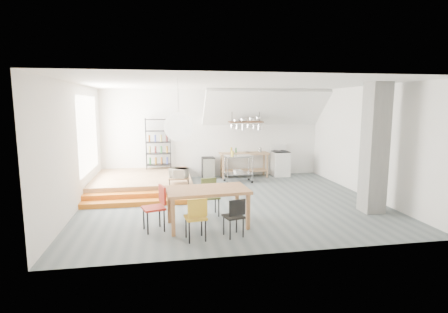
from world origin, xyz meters
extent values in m
plane|color=#545E61|center=(0.00, 0.00, 0.00)|extent=(8.00, 8.00, 0.00)
cube|color=silver|center=(0.00, 3.50, 1.60)|extent=(8.00, 0.04, 3.20)
cube|color=silver|center=(-4.00, 0.00, 1.60)|extent=(0.04, 7.00, 3.20)
cube|color=silver|center=(4.00, 0.00, 1.60)|extent=(0.04, 7.00, 3.20)
cube|color=white|center=(0.00, 0.00, 3.20)|extent=(8.00, 7.00, 0.02)
cube|color=white|center=(1.80, 2.90, 2.55)|extent=(4.40, 1.44, 1.32)
cube|color=white|center=(-3.98, 1.50, 1.80)|extent=(0.02, 2.50, 2.20)
cube|color=olive|center=(-2.50, 2.00, 0.20)|extent=(3.00, 3.00, 0.40)
cube|color=orange|center=(-2.50, 0.05, 0.07)|extent=(3.00, 0.35, 0.13)
cube|color=orange|center=(-2.50, 0.40, 0.13)|extent=(3.00, 0.35, 0.27)
cube|color=slate|center=(3.30, -1.50, 1.60)|extent=(0.50, 0.50, 3.20)
cube|color=olive|center=(1.10, 3.15, 0.88)|extent=(1.80, 0.60, 0.06)
cube|color=olive|center=(1.10, 3.15, 0.25)|extent=(1.70, 0.55, 0.04)
cube|color=olive|center=(1.92, 3.37, 0.43)|extent=(0.06, 0.06, 0.86)
cube|color=olive|center=(0.28, 3.37, 0.43)|extent=(0.06, 0.06, 0.86)
cube|color=olive|center=(1.92, 2.93, 0.43)|extent=(0.06, 0.06, 0.86)
cube|color=olive|center=(0.28, 2.93, 0.43)|extent=(0.06, 0.06, 0.86)
cube|color=white|center=(2.50, 3.15, 0.45)|extent=(0.60, 0.60, 0.90)
cube|color=black|center=(2.50, 3.15, 0.92)|extent=(0.58, 0.58, 0.03)
cube|color=white|center=(2.50, 3.43, 1.05)|extent=(0.60, 0.05, 0.25)
cylinder|color=black|center=(2.64, 3.29, 0.94)|extent=(0.18, 0.18, 0.02)
cylinder|color=black|center=(2.36, 3.29, 0.94)|extent=(0.18, 0.18, 0.02)
cylinder|color=black|center=(2.64, 3.01, 0.94)|extent=(0.18, 0.18, 0.02)
cylinder|color=black|center=(2.36, 3.01, 0.94)|extent=(0.18, 0.18, 0.02)
cube|color=#432C1B|center=(1.10, 2.95, 2.05)|extent=(1.20, 0.50, 0.05)
cylinder|color=black|center=(0.60, 2.95, 2.62)|extent=(0.02, 0.02, 1.15)
cylinder|color=black|center=(1.60, 2.95, 2.62)|extent=(0.02, 0.02, 1.15)
cylinder|color=silver|center=(0.60, 2.90, 1.91)|extent=(0.16, 0.16, 0.12)
cylinder|color=silver|center=(0.80, 2.90, 1.89)|extent=(0.20, 0.20, 0.16)
cylinder|color=silver|center=(1.00, 2.90, 1.87)|extent=(0.16, 0.16, 0.20)
cylinder|color=silver|center=(1.20, 2.90, 1.91)|extent=(0.20, 0.20, 0.12)
cylinder|color=silver|center=(1.40, 2.90, 1.89)|extent=(0.16, 0.16, 0.16)
cylinder|color=silver|center=(1.60, 2.90, 1.87)|extent=(0.20, 0.20, 0.20)
cylinder|color=black|center=(-1.58, 3.38, 1.30)|extent=(0.02, 0.02, 1.80)
cylinder|color=black|center=(-2.42, 3.38, 1.30)|extent=(0.02, 0.02, 1.80)
cylinder|color=black|center=(-1.58, 3.02, 1.30)|extent=(0.02, 0.02, 1.80)
cylinder|color=black|center=(-2.42, 3.02, 1.30)|extent=(0.02, 0.02, 1.80)
cube|color=black|center=(-2.00, 3.20, 0.55)|extent=(0.88, 0.38, 0.02)
cube|color=black|center=(-2.00, 3.20, 0.95)|extent=(0.88, 0.38, 0.02)
cube|color=black|center=(-2.00, 3.20, 1.35)|extent=(0.88, 0.38, 0.02)
cube|color=black|center=(-2.00, 3.20, 1.75)|extent=(0.88, 0.38, 0.02)
cube|color=black|center=(-2.00, 3.20, 2.15)|extent=(0.88, 0.38, 0.03)
cylinder|color=#2D7232|center=(-2.00, 3.20, 0.69)|extent=(0.07, 0.07, 0.24)
cylinder|color=#875C16|center=(-2.00, 3.20, 1.09)|extent=(0.07, 0.07, 0.24)
cylinder|color=brown|center=(-2.00, 3.20, 1.49)|extent=(0.07, 0.07, 0.24)
cube|color=olive|center=(-1.40, 0.75, 0.55)|extent=(0.60, 0.40, 0.03)
cylinder|color=black|center=(-1.13, 0.92, 0.47)|extent=(0.02, 0.02, 0.13)
cylinder|color=black|center=(-1.67, 0.92, 0.47)|extent=(0.02, 0.02, 0.13)
cylinder|color=black|center=(-1.13, 0.58, 0.47)|extent=(0.02, 0.02, 0.13)
cylinder|color=black|center=(-1.67, 0.58, 0.47)|extent=(0.02, 0.02, 0.13)
sphere|color=white|center=(-1.48, -1.91, 2.20)|extent=(0.60, 0.60, 0.60)
cube|color=brown|center=(-0.88, -1.87, 0.81)|extent=(1.85, 1.13, 0.07)
cube|color=brown|center=(-0.12, -1.38, 0.39)|extent=(0.08, 0.08, 0.78)
cube|color=brown|center=(-1.71, -1.51, 0.39)|extent=(0.08, 0.08, 0.78)
cube|color=brown|center=(-0.06, -2.22, 0.39)|extent=(0.08, 0.08, 0.78)
cube|color=brown|center=(-1.65, -2.35, 0.39)|extent=(0.08, 0.08, 0.78)
cube|color=#AC811D|center=(-1.22, -2.62, 0.45)|extent=(0.45, 0.45, 0.04)
cube|color=#AC811D|center=(-1.19, -2.80, 0.71)|extent=(0.39, 0.09, 0.35)
cylinder|color=black|center=(-1.35, -2.80, 0.22)|extent=(0.03, 0.03, 0.44)
cylinder|color=black|center=(-1.03, -2.75, 0.22)|extent=(0.03, 0.03, 0.44)
cylinder|color=black|center=(-1.40, -2.48, 0.22)|extent=(0.03, 0.03, 0.44)
cylinder|color=black|center=(-1.08, -2.43, 0.22)|extent=(0.03, 0.03, 0.44)
cube|color=black|center=(-0.44, -2.55, 0.42)|extent=(0.46, 0.46, 0.04)
cube|color=black|center=(-0.40, -2.71, 0.65)|extent=(0.35, 0.13, 0.32)
cylinder|color=black|center=(-0.54, -2.74, 0.20)|extent=(0.03, 0.03, 0.41)
cylinder|color=black|center=(-0.26, -2.66, 0.20)|extent=(0.03, 0.03, 0.41)
cylinder|color=black|center=(-0.62, -2.45, 0.20)|extent=(0.03, 0.03, 0.41)
cylinder|color=black|center=(-0.34, -2.37, 0.20)|extent=(0.03, 0.03, 0.41)
cube|color=#596630|center=(-0.72, -1.13, 0.46)|extent=(0.45, 0.45, 0.04)
cube|color=#596630|center=(-0.74, -0.95, 0.71)|extent=(0.39, 0.08, 0.35)
cylinder|color=black|center=(-0.58, -0.95, 0.22)|extent=(0.03, 0.03, 0.45)
cylinder|color=black|center=(-0.90, -0.99, 0.22)|extent=(0.03, 0.03, 0.45)
cylinder|color=black|center=(-0.54, -1.27, 0.22)|extent=(0.03, 0.03, 0.45)
cylinder|color=black|center=(-0.86, -1.31, 0.22)|extent=(0.03, 0.03, 0.45)
cube|color=#B02319|center=(-2.05, -1.96, 0.49)|extent=(0.54, 0.54, 0.04)
cube|color=#B02319|center=(-1.86, -1.90, 0.77)|extent=(0.16, 0.41, 0.38)
cylinder|color=black|center=(-1.83, -2.08, 0.24)|extent=(0.03, 0.03, 0.48)
cylinder|color=black|center=(-1.93, -1.74, 0.24)|extent=(0.03, 0.03, 0.48)
cylinder|color=black|center=(-2.17, -2.17, 0.24)|extent=(0.03, 0.03, 0.48)
cylinder|color=black|center=(-2.26, -1.84, 0.24)|extent=(0.03, 0.03, 0.48)
cube|color=silver|center=(0.70, 2.32, 0.91)|extent=(0.95, 0.56, 0.04)
cube|color=silver|center=(0.70, 2.32, 0.31)|extent=(0.95, 0.56, 0.03)
cylinder|color=silver|center=(1.13, 2.56, 0.47)|extent=(0.03, 0.03, 0.89)
sphere|color=black|center=(1.13, 2.56, 0.04)|extent=(0.08, 0.08, 0.08)
cylinder|color=silver|center=(0.26, 2.53, 0.47)|extent=(0.03, 0.03, 0.89)
sphere|color=black|center=(0.26, 2.53, 0.04)|extent=(0.08, 0.08, 0.08)
cylinder|color=silver|center=(1.15, 2.10, 0.47)|extent=(0.03, 0.03, 0.89)
sphere|color=black|center=(1.15, 2.10, 0.04)|extent=(0.08, 0.08, 0.08)
cylinder|color=silver|center=(0.28, 2.07, 0.47)|extent=(0.03, 0.03, 0.89)
sphere|color=black|center=(0.28, 2.07, 0.04)|extent=(0.08, 0.08, 0.08)
cube|color=black|center=(-0.23, 3.20, 0.38)|extent=(0.45, 0.45, 0.76)
imported|color=beige|center=(-1.40, 0.75, 0.70)|extent=(0.60, 0.51, 0.28)
imported|color=silver|center=(1.20, 3.10, 0.94)|extent=(0.28, 0.28, 0.05)
camera|label=1|loc=(-1.78, -9.24, 2.66)|focal=28.00mm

